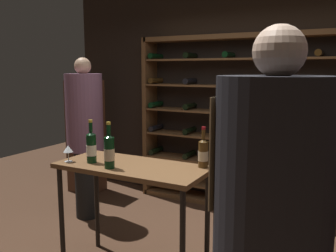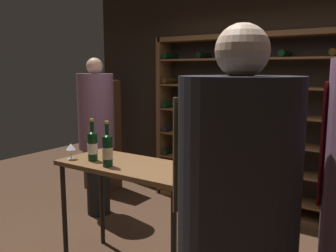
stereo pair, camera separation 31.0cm
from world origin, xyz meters
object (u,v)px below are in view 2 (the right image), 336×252
(person_guest_khaki, at_px, (96,129))
(display_cabinet, at_px, (102,135))
(tasting_table, at_px, (131,177))
(wine_bottle_red_label, at_px, (201,154))
(wine_bottle_green_slim, at_px, (107,150))
(wine_glass_stemmed_right, at_px, (71,147))
(wine_rack, at_px, (281,128))
(wine_bottle_gold_foil, at_px, (93,145))
(person_guest_blue_shirt, at_px, (237,233))

(person_guest_khaki, xyz_separation_m, display_cabinet, (-0.64, 0.74, -0.25))
(tasting_table, distance_m, wine_bottle_red_label, 0.64)
(person_guest_khaki, relative_size, display_cabinet, 1.18)
(wine_bottle_green_slim, distance_m, wine_glass_stemmed_right, 0.44)
(wine_bottle_red_label, bearing_deg, wine_glass_stemmed_right, -160.46)
(display_cabinet, relative_size, wine_bottle_green_slim, 4.26)
(wine_bottle_red_label, relative_size, wine_glass_stemmed_right, 2.33)
(wine_bottle_red_label, bearing_deg, wine_rack, 85.80)
(wine_rack, bearing_deg, wine_bottle_red_label, -94.20)
(tasting_table, bearing_deg, wine_bottle_red_label, 21.06)
(wine_bottle_green_slim, bearing_deg, display_cabinet, 135.44)
(wine_rack, height_order, wine_bottle_gold_foil, wine_rack)
(wine_bottle_gold_foil, height_order, wine_bottle_green_slim, wine_bottle_green_slim)
(wine_bottle_green_slim, bearing_deg, person_guest_blue_shirt, -26.78)
(person_guest_blue_shirt, xyz_separation_m, wine_glass_stemmed_right, (-1.88, 0.72, 0.02))
(wine_rack, relative_size, wine_bottle_red_label, 10.18)
(wine_glass_stemmed_right, bearing_deg, wine_bottle_red_label, 19.54)
(wine_bottle_gold_foil, relative_size, wine_bottle_red_label, 1.11)
(wine_rack, bearing_deg, wine_bottle_green_slim, -110.43)
(wine_rack, xyz_separation_m, wine_glass_stemmed_right, (-1.22, -2.10, -0.00))
(tasting_table, height_order, wine_bottle_green_slim, wine_bottle_green_slim)
(person_guest_blue_shirt, bearing_deg, wine_bottle_red_label, 55.98)
(display_cabinet, distance_m, wine_bottle_green_slim, 2.42)
(wine_rack, bearing_deg, person_guest_khaki, -148.25)
(person_guest_khaki, xyz_separation_m, wine_bottle_gold_foil, (0.83, -0.88, 0.06))
(wine_rack, distance_m, tasting_table, 2.05)
(wine_bottle_green_slim, bearing_deg, wine_bottle_gold_foil, 164.04)
(display_cabinet, height_order, wine_bottle_green_slim, display_cabinet)
(person_guest_khaki, relative_size, wine_bottle_red_label, 5.69)
(wine_bottle_green_slim, bearing_deg, person_guest_khaki, 138.61)
(person_guest_khaki, bearing_deg, person_guest_blue_shirt, -153.13)
(wine_rack, xyz_separation_m, display_cabinet, (-2.49, -0.41, -0.28))
(person_guest_khaki, height_order, person_guest_blue_shirt, person_guest_blue_shirt)
(person_guest_blue_shirt, xyz_separation_m, wine_bottle_green_slim, (-1.44, 0.73, 0.05))
(person_guest_blue_shirt, distance_m, wine_bottle_red_label, 1.36)
(display_cabinet, distance_m, wine_glass_stemmed_right, 2.14)
(wine_rack, xyz_separation_m, wine_bottle_gold_foil, (-1.02, -2.03, 0.03))
(wine_rack, height_order, wine_bottle_green_slim, wine_rack)
(wine_glass_stemmed_right, bearing_deg, display_cabinet, 127.06)
(wine_rack, bearing_deg, person_guest_blue_shirt, -76.85)
(wine_bottle_gold_foil, height_order, wine_bottle_red_label, wine_bottle_gold_foil)
(display_cabinet, bearing_deg, wine_bottle_gold_foil, -47.71)
(wine_bottle_green_slim, distance_m, wine_bottle_red_label, 0.76)
(wine_glass_stemmed_right, bearing_deg, wine_bottle_gold_foil, 20.76)
(wine_bottle_gold_foil, bearing_deg, wine_bottle_green_slim, -15.96)
(person_guest_khaki, distance_m, wine_bottle_red_label, 1.82)
(display_cabinet, distance_m, wine_bottle_gold_foil, 2.21)
(wine_bottle_green_slim, relative_size, wine_glass_stemmed_right, 2.63)
(person_guest_khaki, xyz_separation_m, wine_glass_stemmed_right, (0.64, -0.95, 0.03))
(tasting_table, distance_m, person_guest_blue_shirt, 1.62)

